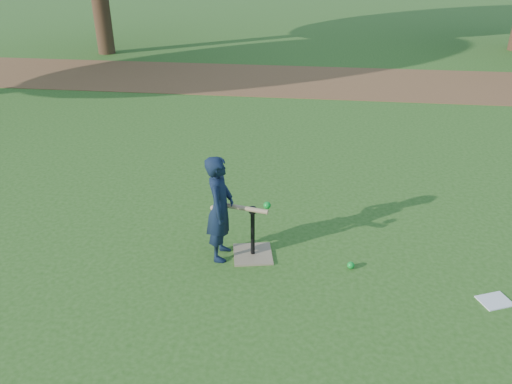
# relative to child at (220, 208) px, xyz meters

# --- Properties ---
(ground) EXTENTS (80.00, 80.00, 0.00)m
(ground) POSITION_rel_child_xyz_m (0.57, 0.14, -0.61)
(ground) COLOR #285116
(ground) RESTS_ON ground
(dirt_strip) EXTENTS (24.00, 3.00, 0.01)m
(dirt_strip) POSITION_rel_child_xyz_m (0.57, 7.64, -0.60)
(dirt_strip) COLOR brown
(dirt_strip) RESTS_ON ground
(child) EXTENTS (0.29, 0.45, 1.21)m
(child) POSITION_rel_child_xyz_m (0.00, 0.00, 0.00)
(child) COLOR black
(child) RESTS_ON ground
(wiffle_ball_ground) EXTENTS (0.08, 0.08, 0.08)m
(wiffle_ball_ground) POSITION_rel_child_xyz_m (1.44, -0.07, -0.57)
(wiffle_ball_ground) COLOR #0D9327
(wiffle_ball_ground) RESTS_ON ground
(clipboard) EXTENTS (0.37, 0.33, 0.01)m
(clipboard) POSITION_rel_child_xyz_m (2.83, -0.46, -0.60)
(clipboard) COLOR white
(clipboard) RESTS_ON ground
(batting_tee) EXTENTS (0.51, 0.51, 0.61)m
(batting_tee) POSITION_rel_child_xyz_m (0.35, 0.05, -0.50)
(batting_tee) COLOR #8E785A
(batting_tee) RESTS_ON ground
(swing_action) EXTENTS (0.65, 0.17, 0.12)m
(swing_action) POSITION_rel_child_xyz_m (0.25, 0.03, 0.02)
(swing_action) COLOR tan
(swing_action) RESTS_ON ground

